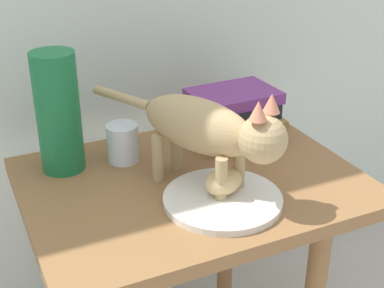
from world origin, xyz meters
TOP-DOWN VIEW (x-y plane):
  - side_table at (0.00, 0.00)m, footprint 0.69×0.52m
  - plate at (0.01, -0.11)m, footprint 0.23×0.23m
  - bread_roll at (0.02, -0.10)m, footprint 0.09×0.08m
  - cat at (0.01, -0.05)m, footprint 0.25×0.44m
  - book_stack at (0.17, 0.13)m, footprint 0.21×0.17m
  - green_vase at (-0.23, 0.16)m, footprint 0.09×0.09m
  - candle_jar at (-0.10, 0.14)m, footprint 0.07×0.07m

SIDE VIEW (x-z plane):
  - side_table at x=0.00m, z-range 0.20..0.81m
  - plate at x=0.01m, z-range 0.61..0.62m
  - candle_jar at x=-0.10m, z-range 0.60..0.69m
  - bread_roll at x=0.02m, z-range 0.62..0.67m
  - book_stack at x=0.17m, z-range 0.61..0.73m
  - green_vase at x=-0.23m, z-range 0.61..0.87m
  - cat at x=0.01m, z-range 0.63..0.85m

